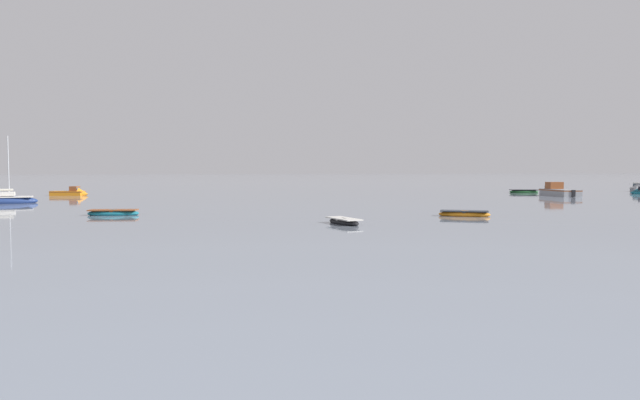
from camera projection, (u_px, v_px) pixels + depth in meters
name	position (u px, v px, depth m)	size (l,w,h in m)	color
rowboat_moored_1	(344.00, 222.00, 34.96)	(1.62, 3.32, 0.50)	black
motorboat_moored_1	(73.00, 193.00, 72.85)	(4.84, 2.71, 1.74)	orange
rowboat_moored_2	(113.00, 213.00, 41.65)	(3.82, 1.91, 0.58)	#197084
motorboat_moored_3	(639.00, 189.00, 85.95)	(5.51, 4.51, 2.04)	gray
sailboat_moored_0	(3.00, 200.00, 55.81)	(6.31, 2.63, 6.86)	navy
rowboat_moored_4	(524.00, 192.00, 81.17)	(4.28, 2.50, 0.64)	#23602D
motorboat_moored_5	(555.00, 193.00, 72.82)	(3.17, 6.96, 2.55)	gray
rowboat_moored_6	(464.00, 214.00, 40.76)	(3.69, 2.89, 0.56)	orange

